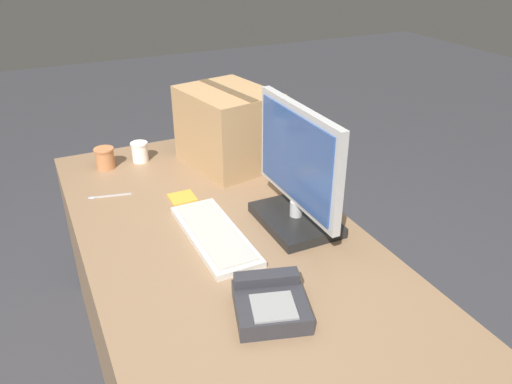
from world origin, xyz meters
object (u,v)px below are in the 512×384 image
object	(u,v)px
desk_phone	(270,303)
paper_cup_left	(140,152)
sticky_note_pad	(182,198)
spoon	(104,196)
paper_cup_right	(105,158)
cardboard_box	(228,128)
keyboard	(214,235)
monitor	(297,177)

from	to	relation	value
desk_phone	paper_cup_left	bearing A→B (deg)	-159.46
desk_phone	sticky_note_pad	distance (m)	0.72
paper_cup_left	spoon	xyz separation A→B (m)	(0.27, -0.21, -0.04)
paper_cup_left	sticky_note_pad	bearing A→B (deg)	8.32
paper_cup_left	paper_cup_right	size ratio (longest dim) A/B	0.97
paper_cup_left	cardboard_box	size ratio (longest dim) A/B	0.20
cardboard_box	sticky_note_pad	world-z (taller)	cardboard_box
keyboard	paper_cup_right	size ratio (longest dim) A/B	4.96
desk_phone	spoon	bearing A→B (deg)	-144.80
monitor	cardboard_box	bearing A→B (deg)	-179.02
keyboard	paper_cup_left	distance (m)	0.73
sticky_note_pad	keyboard	bearing A→B (deg)	2.18
desk_phone	paper_cup_right	bearing A→B (deg)	-151.79
desk_phone	keyboard	bearing A→B (deg)	-162.67
paper_cup_right	sticky_note_pad	size ratio (longest dim) A/B	0.95
paper_cup_left	keyboard	bearing A→B (deg)	5.68
monitor	keyboard	size ratio (longest dim) A/B	1.09
keyboard	desk_phone	distance (m)	0.40
keyboard	cardboard_box	bearing A→B (deg)	152.17
paper_cup_right	monitor	bearing A→B (deg)	34.25
desk_phone	paper_cup_left	xyz separation A→B (m)	(-1.12, -0.08, 0.01)
paper_cup_right	spoon	distance (m)	0.27
monitor	desk_phone	size ratio (longest dim) A/B	2.03
paper_cup_left	paper_cup_right	world-z (taller)	paper_cup_right
spoon	sticky_note_pad	xyz separation A→B (m)	(0.14, 0.27, 0.00)
desk_phone	paper_cup_left	world-z (taller)	paper_cup_left
monitor	sticky_note_pad	world-z (taller)	monitor
desk_phone	cardboard_box	bearing A→B (deg)	-179.50
keyboard	sticky_note_pad	distance (m)	0.31
monitor	paper_cup_right	world-z (taller)	monitor
paper_cup_left	sticky_note_pad	size ratio (longest dim) A/B	0.92
keyboard	paper_cup_left	size ratio (longest dim) A/B	5.12
desk_phone	cardboard_box	size ratio (longest dim) A/B	0.54
keyboard	desk_phone	bearing A→B (deg)	0.10
paper_cup_right	cardboard_box	world-z (taller)	cardboard_box
spoon	cardboard_box	xyz separation A→B (m)	(-0.09, 0.56, 0.16)
spoon	cardboard_box	bearing A→B (deg)	-158.86
paper_cup_right	spoon	bearing A→B (deg)	-12.47
paper_cup_right	spoon	world-z (taller)	paper_cup_right
desk_phone	spoon	world-z (taller)	desk_phone
keyboard	paper_cup_left	xyz separation A→B (m)	(-0.72, -0.07, 0.03)
paper_cup_right	spoon	size ratio (longest dim) A/B	0.56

